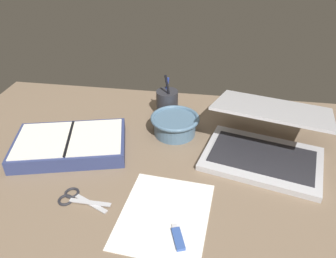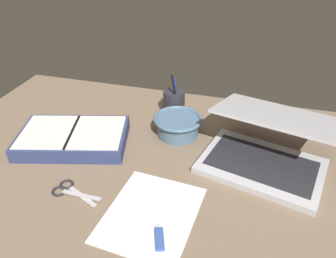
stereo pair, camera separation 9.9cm
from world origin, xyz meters
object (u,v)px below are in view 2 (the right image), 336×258
(pen_cup, at_px, (173,103))
(scissors, at_px, (68,190))
(bowl, at_px, (178,125))
(planner, at_px, (73,138))
(laptop, at_px, (267,148))

(pen_cup, distance_m, scissors, 0.49)
(bowl, relative_size, scissors, 1.14)
(bowl, bearing_deg, scissors, -122.11)
(pen_cup, relative_size, scissors, 1.20)
(scissors, bearing_deg, planner, 127.47)
(laptop, height_order, scissors, laptop)
(planner, xyz_separation_m, scissors, (0.09, -0.20, -0.02))
(bowl, height_order, pen_cup, pen_cup)
(laptop, distance_m, planner, 0.59)
(laptop, relative_size, pen_cup, 2.38)
(bowl, xyz_separation_m, planner, (-0.30, -0.14, -0.01))
(laptop, height_order, planner, laptop)
(scissors, bearing_deg, laptop, 40.75)
(laptop, bearing_deg, bowl, 178.52)
(bowl, distance_m, pen_cup, 0.12)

